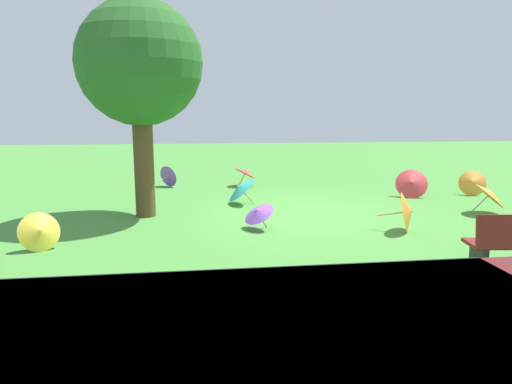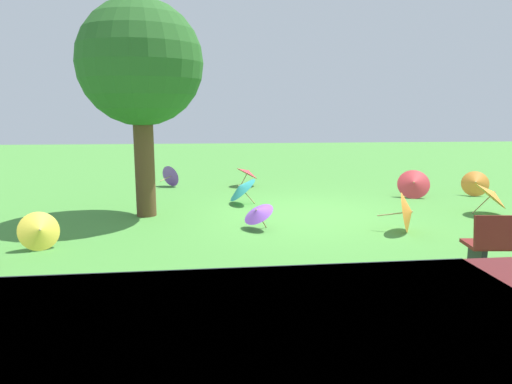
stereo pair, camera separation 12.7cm
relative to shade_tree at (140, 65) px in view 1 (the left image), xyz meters
The scene contains 11 objects.
ground 4.49m from the shade_tree, behind, with size 40.00×40.00×0.00m, color #478C38.
shade_tree is the anchor object (origin of this frame).
parasol_purple_0 4.69m from the shade_tree, 93.32° to the right, with size 0.66×0.68×0.64m.
parasol_purple_1 3.84m from the shade_tree, 148.94° to the left, with size 0.80×0.81×0.55m.
parasol_yellow_0 3.90m from the shade_tree, 59.56° to the left, with size 0.75×0.69×0.65m.
parasol_orange_1 5.99m from the shade_tree, 160.10° to the left, with size 0.79×0.81×0.77m.
parasol_orange_2 8.81m from the shade_tree, 169.46° to the right, with size 0.80×0.78×0.69m.
parasol_red_1 5.10m from the shade_tree, 124.08° to the right, with size 0.81×0.83×0.63m.
parasol_teal_1 3.57m from the shade_tree, 154.42° to the right, with size 0.75×0.83×0.70m.
parasol_orange_4 7.89m from the shade_tree, behind, with size 0.88×0.96×0.76m.
parasol_red_3 7.21m from the shade_tree, 167.67° to the right, with size 0.94×0.85×0.75m.
Camera 1 is at (1.87, 9.74, 2.31)m, focal length 32.96 mm.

